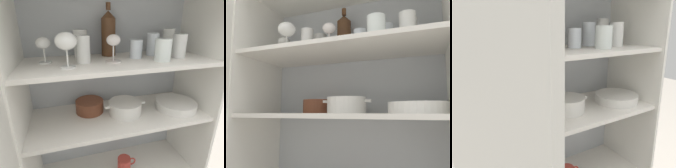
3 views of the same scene
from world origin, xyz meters
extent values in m
cube|color=#B2B7BC|center=(0.00, 0.38, 0.70)|extent=(0.97, 0.02, 1.39)
cube|color=white|center=(-0.48, 0.19, 0.70)|extent=(0.02, 0.41, 1.39)
cube|color=white|center=(0.48, 0.19, 0.70)|extent=(0.02, 0.41, 1.39)
cube|color=silver|center=(0.00, 0.19, 0.76)|extent=(0.94, 0.37, 0.02)
cube|color=silver|center=(0.00, 0.19, 1.07)|extent=(0.94, 0.37, 0.02)
cylinder|color=white|center=(0.09, 0.21, 1.12)|extent=(0.07, 0.07, 0.09)
cylinder|color=white|center=(-0.18, 0.32, 1.15)|extent=(0.07, 0.07, 0.14)
cylinder|color=white|center=(0.19, 0.11, 1.13)|extent=(0.08, 0.08, 0.11)
cylinder|color=white|center=(0.32, 0.27, 1.15)|extent=(0.07, 0.07, 0.14)
cylinder|color=white|center=(-0.18, 0.18, 1.14)|extent=(0.07, 0.07, 0.12)
cylinder|color=white|center=(0.31, 0.16, 1.14)|extent=(0.07, 0.07, 0.12)
cylinder|color=white|center=(0.21, 0.26, 1.14)|extent=(0.07, 0.07, 0.12)
cylinder|color=white|center=(-0.26, 0.11, 1.08)|extent=(0.06, 0.06, 0.01)
cylinder|color=white|center=(-0.26, 0.11, 1.12)|extent=(0.01, 0.01, 0.07)
ellipsoid|color=white|center=(-0.26, 0.11, 1.19)|extent=(0.09, 0.09, 0.07)
cylinder|color=white|center=(-0.35, 0.22, 1.08)|extent=(0.06, 0.06, 0.01)
cylinder|color=white|center=(-0.35, 0.22, 1.11)|extent=(0.01, 0.01, 0.06)
ellipsoid|color=white|center=(-0.35, 0.22, 1.17)|extent=(0.07, 0.07, 0.05)
cylinder|color=silver|center=(-0.05, 0.15, 1.08)|extent=(0.08, 0.08, 0.01)
cylinder|color=silver|center=(-0.05, 0.15, 1.12)|extent=(0.01, 0.01, 0.07)
ellipsoid|color=silver|center=(-0.05, 0.15, 1.18)|extent=(0.06, 0.06, 0.05)
cylinder|color=#4C2D19|center=(-0.03, 0.31, 1.17)|extent=(0.08, 0.08, 0.19)
cone|color=#4C2D19|center=(-0.03, 0.31, 1.29)|extent=(0.08, 0.08, 0.04)
cylinder|color=#4C2D19|center=(-0.03, 0.31, 1.33)|extent=(0.02, 0.02, 0.04)
cylinder|color=silver|center=(0.34, 0.16, 0.78)|extent=(0.23, 0.23, 0.01)
cylinder|color=silver|center=(0.34, 0.16, 0.79)|extent=(0.23, 0.23, 0.01)
cylinder|color=silver|center=(0.34, 0.16, 0.79)|extent=(0.23, 0.23, 0.01)
cylinder|color=silver|center=(0.34, 0.16, 0.80)|extent=(0.23, 0.23, 0.01)
cylinder|color=silver|center=(0.34, 0.16, 0.81)|extent=(0.23, 0.23, 0.01)
cylinder|color=brown|center=(-0.15, 0.26, 0.81)|extent=(0.15, 0.15, 0.07)
torus|color=brown|center=(-0.15, 0.26, 0.84)|extent=(0.15, 0.15, 0.01)
cylinder|color=silver|center=(0.03, 0.18, 0.81)|extent=(0.18, 0.18, 0.07)
cube|color=silver|center=(-0.07, 0.18, 0.83)|extent=(0.03, 0.02, 0.01)
cube|color=silver|center=(0.13, 0.18, 0.83)|extent=(0.03, 0.02, 0.01)
cylinder|color=#BC3D33|center=(0.04, 0.19, 0.39)|extent=(0.08, 0.08, 0.08)
torus|color=#BC3D33|center=(0.09, 0.19, 0.40)|extent=(0.05, 0.01, 0.05)
camera|label=1|loc=(-0.28, -0.62, 1.27)|focal=28.00mm
camera|label=2|loc=(0.36, -0.77, 0.78)|focal=35.00mm
camera|label=3|loc=(-0.51, -0.66, 1.19)|focal=35.00mm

